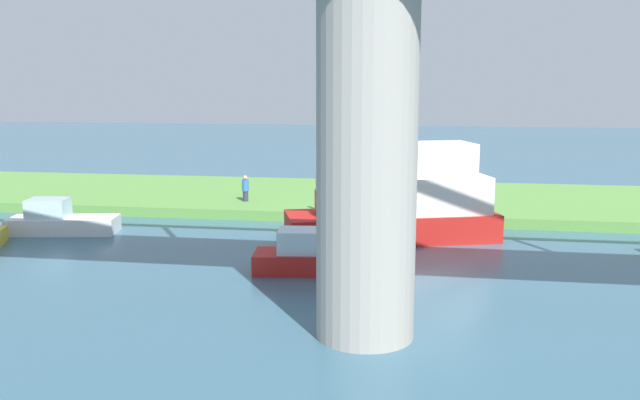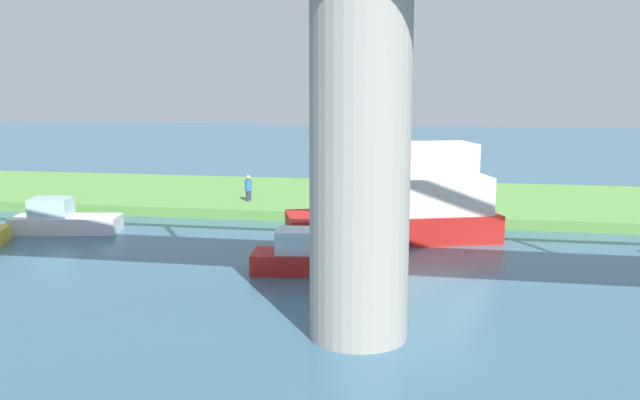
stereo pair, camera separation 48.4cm
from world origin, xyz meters
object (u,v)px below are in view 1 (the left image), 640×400
at_px(person_on_bank, 245,188).
at_px(motorboat_red, 60,221).
at_px(bridge_pylon, 367,155).
at_px(riverboat_paddlewheel, 399,201).
at_px(mooring_post, 317,200).
at_px(houseboat_blue, 315,257).

distance_m(person_on_bank, motorboat_red, 9.68).
height_order(person_on_bank, motorboat_red, person_on_bank).
bearing_deg(person_on_bank, bridge_pylon, 115.12).
xyz_separation_m(bridge_pylon, riverboat_paddlewheel, (-0.27, -11.71, -3.19)).
relative_size(bridge_pylon, riverboat_paddlewheel, 1.03).
height_order(mooring_post, riverboat_paddlewheel, riverboat_paddlewheel).
height_order(person_on_bank, houseboat_blue, person_on_bank).
height_order(houseboat_blue, motorboat_red, motorboat_red).
distance_m(mooring_post, motorboat_red, 12.05).
distance_m(riverboat_paddlewheel, houseboat_blue, 6.39).
bearing_deg(mooring_post, houseboat_blue, 99.34).
height_order(riverboat_paddlewheel, houseboat_blue, riverboat_paddlewheel).
relative_size(mooring_post, motorboat_red, 0.21).
distance_m(houseboat_blue, motorboat_red, 13.29).
bearing_deg(houseboat_blue, bridge_pylon, 111.80).
bearing_deg(motorboat_red, mooring_post, -155.59).
bearing_deg(bridge_pylon, houseboat_blue, -68.20).
bearing_deg(mooring_post, riverboat_paddlewheel, 138.44).
bearing_deg(person_on_bank, riverboat_paddlewheel, 146.10).
bearing_deg(motorboat_red, bridge_pylon, 144.89).
relative_size(bridge_pylon, mooring_post, 9.45).
bearing_deg(person_on_bank, motorboat_red, 45.38).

